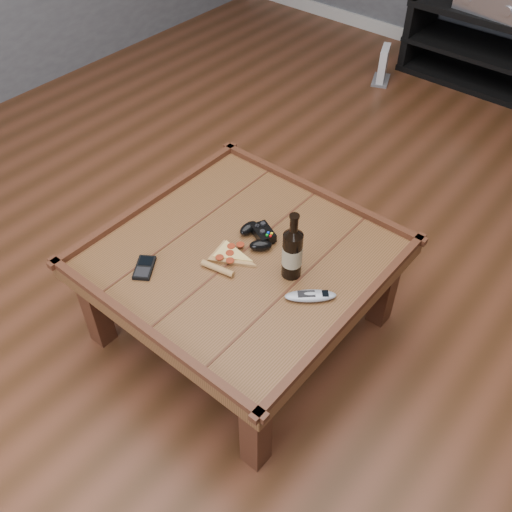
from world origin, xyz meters
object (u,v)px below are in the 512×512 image
Objects in this scene: coffee_table at (242,264)px; smartphone at (144,268)px; beer_bottle at (292,252)px; game_controller at (258,235)px; remote_control at (311,296)px; media_console at (510,54)px; game_console at (383,66)px; pizza_slice at (228,257)px.

coffee_table is 0.37m from smartphone.
beer_bottle reaches higher than game_controller.
beer_bottle reaches higher than remote_control.
coffee_table is at bearing -90.00° from media_console.
smartphone is (-0.22, -0.39, -0.02)m from game_controller.
smartphone is at bearing -126.98° from coffee_table.
media_console is 2.74m from beer_bottle.
media_console is (0.00, 2.75, -0.15)m from coffee_table.
beer_bottle is 0.17m from remote_control.
beer_bottle reaches higher than game_console.
coffee_table is 5.96× the size of remote_control.
game_controller is at bearing -95.04° from game_console.
smartphone is at bearing -140.68° from pizza_slice.
smartphone is at bearing -105.55° from remote_control.
coffee_table is at bearing -170.65° from beer_bottle.
beer_bottle is at bearing -154.49° from remote_control.
smartphone reaches higher than game_console.
media_console is 5.02× the size of beer_bottle.
remote_control is (0.35, 0.03, 0.01)m from pizza_slice.
pizza_slice is at bearing -73.11° from game_controller.
pizza_slice is 0.36m from remote_control.
coffee_table is 3.99× the size of pizza_slice.
smartphone is (-0.43, -0.33, -0.10)m from beer_bottle.
pizza_slice is (-0.02, -0.15, -0.01)m from game_controller.
pizza_slice is at bearing -126.28° from remote_control.
media_console is 8.10× the size of remote_control.
pizza_slice is at bearing -159.35° from beer_bottle.
game_controller reaches higher than coffee_table.
coffee_table and pizza_slice have the same top height.
smartphone is 0.77× the size of remote_control.
beer_bottle is (0.21, 0.03, 0.17)m from coffee_table.
pizza_slice is 1.04× the size of game_console.
remote_control is at bearing -88.63° from game_console.
pizza_slice is at bearing 16.21° from smartphone.
game_console is (-0.69, -0.45, -0.13)m from media_console.
beer_bottle is 2.48m from game_console.
remote_control is at bearing -2.97° from coffee_table.
remote_control is 2.56m from game_console.
game_console is at bearing 95.00° from pizza_slice.
remote_control is (0.12, -0.05, -0.10)m from beer_bottle.
remote_control reaches higher than smartphone.
game_controller is at bearing -151.24° from remote_control.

